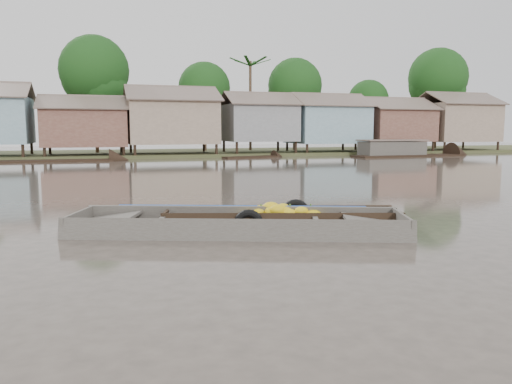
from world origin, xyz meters
name	(u,v)px	position (x,y,z in m)	size (l,w,h in m)	color
ground	(256,236)	(0.00, 0.00, 0.00)	(120.00, 120.00, 0.00)	#453D35
riverbank	(174,117)	(3.03, 31.86, 3.07)	(120.00, 12.47, 10.22)	#384723
banana_boat	(279,219)	(0.83, 1.00, 0.12)	(5.23, 2.65, 0.71)	black
viewer_boat	(239,230)	(-0.20, 0.51, 0.04)	(6.91, 3.92, 0.54)	#433D38
distant_boats	(319,155)	(12.46, 24.29, 0.21)	(48.01, 14.96, 1.38)	black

